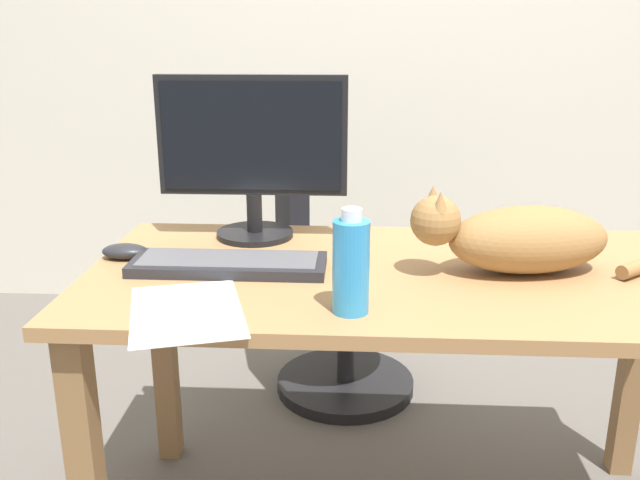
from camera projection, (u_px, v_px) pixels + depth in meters
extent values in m
cube|color=beige|center=(388.00, 11.00, 2.84)|extent=(6.00, 0.04, 2.60)
cube|color=#9E7247|center=(405.00, 277.00, 1.55)|extent=(1.44, 0.70, 0.03)
cube|color=olive|center=(87.00, 480.00, 1.41)|extent=(0.06, 0.06, 0.68)
cube|color=olive|center=(164.00, 352.00, 1.97)|extent=(0.06, 0.06, 0.68)
cube|color=olive|center=(633.00, 365.00, 1.89)|extent=(0.06, 0.06, 0.68)
cylinder|color=black|center=(345.00, 383.00, 2.43)|extent=(0.48, 0.48, 0.04)
cylinder|color=black|center=(346.00, 331.00, 2.37)|extent=(0.06, 0.06, 0.45)
cylinder|color=black|center=(347.00, 263.00, 2.30)|extent=(0.44, 0.44, 0.06)
cube|color=black|center=(291.00, 199.00, 2.19)|extent=(0.14, 0.36, 0.40)
cylinder|color=black|center=(255.00, 234.00, 1.79)|extent=(0.20, 0.20, 0.01)
cylinder|color=black|center=(254.00, 213.00, 1.77)|extent=(0.04, 0.04, 0.10)
cube|color=black|center=(252.00, 136.00, 1.71)|extent=(0.48, 0.03, 0.30)
cube|color=black|center=(251.00, 137.00, 1.70)|extent=(0.45, 0.01, 0.27)
cube|color=#232328|center=(229.00, 265.00, 1.54)|extent=(0.44, 0.15, 0.02)
cube|color=#515156|center=(228.00, 259.00, 1.54)|extent=(0.40, 0.12, 0.00)
ellipsoid|color=olive|center=(528.00, 240.00, 1.51)|extent=(0.38, 0.24, 0.15)
sphere|color=olive|center=(435.00, 221.00, 1.48)|extent=(0.11, 0.11, 0.11)
cone|color=olive|center=(440.00, 202.00, 1.43)|extent=(0.04, 0.04, 0.04)
cone|color=olive|center=(433.00, 195.00, 1.49)|extent=(0.04, 0.04, 0.04)
ellipsoid|color=#232328|center=(125.00, 251.00, 1.62)|extent=(0.11, 0.06, 0.04)
cube|color=white|center=(187.00, 311.00, 1.32)|extent=(0.29, 0.34, 0.00)
cylinder|color=#2D8CD1|center=(351.00, 267.00, 1.29)|extent=(0.07, 0.07, 0.18)
cylinder|color=silver|center=(352.00, 215.00, 1.26)|extent=(0.04, 0.04, 0.02)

